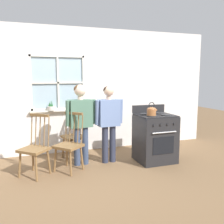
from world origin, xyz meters
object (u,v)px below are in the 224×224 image
object	(u,v)px
person_elderly_left	(81,116)
kettle	(152,111)
potted_plant	(51,107)
chair_center_cluster	(69,145)
chair_near_wall	(35,149)
chair_by_window	(75,136)
stove	(155,137)
person_teen_center	(109,117)

from	to	relation	value
person_elderly_left	kettle	bearing A→B (deg)	-24.15
potted_plant	chair_center_cluster	bearing A→B (deg)	-80.16
person_elderly_left	potted_plant	bearing A→B (deg)	111.98
chair_near_wall	potted_plant	bearing A→B (deg)	112.76
chair_by_window	stove	world-z (taller)	stove
stove	kettle	world-z (taller)	kettle
person_teen_center	chair_center_cluster	bearing A→B (deg)	-169.80
chair_center_cluster	chair_by_window	bearing A→B (deg)	118.82
chair_near_wall	potted_plant	distance (m)	1.28
chair_by_window	person_teen_center	bearing A→B (deg)	39.43
chair_near_wall	chair_center_cluster	distance (m)	0.58
chair_by_window	kettle	size ratio (longest dim) A/B	4.18
chair_near_wall	chair_center_cluster	size ratio (longest dim) A/B	1.00
chair_center_cluster	stove	distance (m)	1.67
chair_by_window	chair_center_cluster	xyz separation A→B (m)	(-0.22, -0.61, 0.00)
person_teen_center	potted_plant	world-z (taller)	person_teen_center
person_elderly_left	potted_plant	xyz separation A→B (m)	(-0.44, 0.83, 0.08)
stove	potted_plant	distance (m)	2.23
chair_near_wall	person_elderly_left	distance (m)	1.00
person_elderly_left	stove	size ratio (longest dim) A/B	1.39
kettle	potted_plant	distance (m)	2.10
person_elderly_left	chair_by_window	bearing A→B (deg)	90.17
chair_near_wall	potted_plant	xyz separation A→B (m)	(0.40, 1.09, 0.56)
chair_near_wall	kettle	world-z (taller)	kettle
kettle	person_teen_center	bearing A→B (deg)	152.98
chair_center_cluster	person_elderly_left	distance (m)	0.58
person_elderly_left	kettle	xyz separation A→B (m)	(1.25, -0.41, 0.09)
person_elderly_left	chair_near_wall	bearing A→B (deg)	-169.28
chair_by_window	kettle	distance (m)	1.62
person_elderly_left	stove	world-z (taller)	person_elderly_left
chair_near_wall	person_elderly_left	xyz separation A→B (m)	(0.84, 0.25, 0.47)
kettle	potted_plant	bearing A→B (deg)	143.74
chair_by_window	person_teen_center	size ratio (longest dim) A/B	0.70
chair_center_cluster	person_elderly_left	world-z (taller)	person_elderly_left
person_elderly_left	person_teen_center	world-z (taller)	person_elderly_left
chair_by_window	stove	bearing A→B (deg)	51.38
chair_by_window	stove	xyz separation A→B (m)	(1.45, -0.66, 0.01)
chair_by_window	kettle	world-z (taller)	kettle
chair_near_wall	person_teen_center	world-z (taller)	person_teen_center
person_elderly_left	stove	bearing A→B (deg)	-17.20
chair_by_window	person_elderly_left	xyz separation A→B (m)	(0.04, -0.38, 0.47)
chair_by_window	potted_plant	distance (m)	0.82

